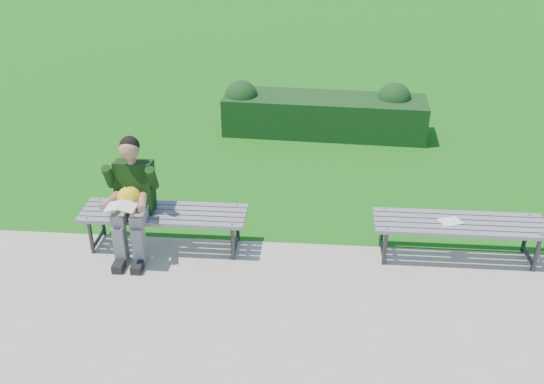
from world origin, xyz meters
name	(u,v)px	position (x,y,z in m)	size (l,w,h in m)	color
ground	(272,244)	(0.00, 0.00, 0.00)	(80.00, 80.00, 0.00)	#257721
walkway	(256,351)	(0.00, -1.75, 0.01)	(30.00, 3.50, 0.02)	#A8A48C
hedge	(323,113)	(0.55, 3.29, 0.34)	(3.20, 0.95, 0.83)	#0F3610
bench_left	(164,216)	(-1.17, -0.18, 0.42)	(1.80, 0.50, 0.46)	slate
bench_right	(459,226)	(2.01, -0.14, 0.42)	(1.80, 0.50, 0.46)	slate
seated_boy	(132,195)	(-1.47, -0.28, 0.71)	(0.56, 0.76, 1.31)	gray
paper_sheet	(450,221)	(1.91, -0.14, 0.47)	(0.26, 0.23, 0.01)	white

